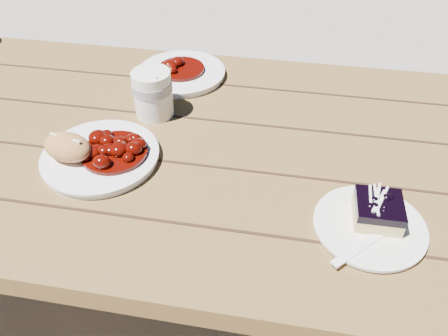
% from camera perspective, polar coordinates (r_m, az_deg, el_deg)
% --- Properties ---
extents(ground, '(60.00, 60.00, 0.00)m').
position_cam_1_polar(ground, '(1.57, -9.34, -17.74)').
color(ground, gray).
rests_on(ground, ground).
extents(picnic_table, '(2.00, 1.55, 0.75)m').
position_cam_1_polar(picnic_table, '(1.11, -12.60, -2.00)').
color(picnic_table, brown).
rests_on(picnic_table, ground).
extents(main_plate, '(0.24, 0.24, 0.02)m').
position_cam_1_polar(main_plate, '(0.94, -15.80, 1.38)').
color(main_plate, white).
rests_on(main_plate, picnic_table).
extents(goulash_stew, '(0.14, 0.14, 0.04)m').
position_cam_1_polar(goulash_stew, '(0.91, -14.29, 2.78)').
color(goulash_stew, '#460702').
rests_on(goulash_stew, main_plate).
extents(bread_roll, '(0.12, 0.09, 0.05)m').
position_cam_1_polar(bread_roll, '(0.93, -19.75, 2.59)').
color(bread_roll, '#B47C45').
rests_on(bread_roll, main_plate).
extents(dessert_plate, '(0.19, 0.19, 0.01)m').
position_cam_1_polar(dessert_plate, '(0.81, 18.44, -7.26)').
color(dessert_plate, white).
rests_on(dessert_plate, picnic_table).
extents(blueberry_cake, '(0.08, 0.08, 0.05)m').
position_cam_1_polar(blueberry_cake, '(0.81, 19.48, -5.25)').
color(blueberry_cake, '#E2CA7B').
rests_on(blueberry_cake, dessert_plate).
extents(fork_dessert, '(0.13, 0.13, 0.00)m').
position_cam_1_polar(fork_dessert, '(0.77, 17.37, -9.81)').
color(fork_dessert, white).
rests_on(fork_dessert, dessert_plate).
extents(coffee_cup, '(0.09, 0.09, 0.11)m').
position_cam_1_polar(coffee_cup, '(1.02, -9.26, 9.55)').
color(coffee_cup, white).
rests_on(coffee_cup, picnic_table).
extents(second_plate, '(0.23, 0.23, 0.02)m').
position_cam_1_polar(second_plate, '(1.19, -5.61, 12.18)').
color(second_plate, white).
rests_on(second_plate, picnic_table).
extents(second_stew, '(0.12, 0.12, 0.04)m').
position_cam_1_polar(second_stew, '(1.18, -5.70, 13.41)').
color(second_stew, '#460702').
rests_on(second_stew, second_plate).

